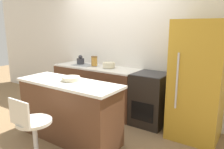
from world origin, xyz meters
name	(u,v)px	position (x,y,z in m)	size (l,w,h in m)	color
ground_plane	(97,117)	(0.00, 0.00, 0.00)	(14.00, 14.00, 0.00)	#8E704C
wall_back	(116,48)	(0.00, 0.66, 1.30)	(8.00, 0.06, 2.60)	white
back_counter	(96,88)	(-0.28, 0.32, 0.46)	(1.86, 0.61, 0.93)	brown
kitchen_island	(70,110)	(0.15, -0.88, 0.46)	(1.70, 0.61, 0.92)	brown
oven_range	(150,99)	(0.95, 0.32, 0.47)	(0.58, 0.62, 0.93)	black
refrigerator	(197,81)	(1.74, 0.28, 0.92)	(0.74, 0.71, 1.83)	gold
stool_chair	(33,132)	(0.23, -1.61, 0.43)	(0.44, 0.44, 0.90)	#B7B7BC
kettle	(81,60)	(-0.72, 0.35, 1.01)	(0.16, 0.16, 0.20)	#333338
mixing_bowl	(109,65)	(0.03, 0.35, 0.98)	(0.24, 0.24, 0.10)	beige
canister_jar	(94,61)	(-0.34, 0.35, 1.03)	(0.13, 0.13, 0.20)	#B77F33
fruit_bowl	(71,79)	(0.15, -0.82, 0.96)	(0.28, 0.28, 0.06)	beige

